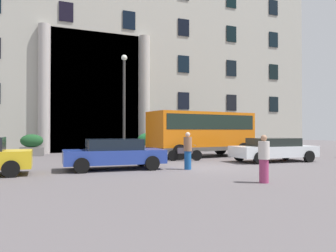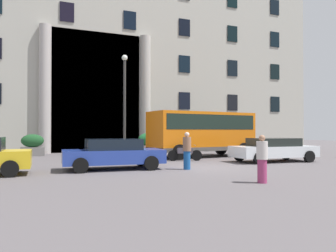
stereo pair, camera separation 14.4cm
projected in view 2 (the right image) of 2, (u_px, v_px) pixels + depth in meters
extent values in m
cube|color=#5A5457|center=(207.00, 169.00, 15.13)|extent=(80.00, 64.00, 0.12)
cube|color=#ADAA9D|center=(117.00, 45.00, 31.44)|extent=(37.40, 9.00, 19.64)
cube|color=black|center=(97.00, 92.00, 26.26)|extent=(6.94, 0.12, 9.58)
cylinder|color=#AEA6A2|center=(45.00, 89.00, 24.48)|extent=(0.88, 0.88, 9.58)
cylinder|color=#AAA59D|center=(145.00, 93.00, 27.46)|extent=(0.88, 0.88, 9.58)
cube|color=black|center=(185.00, 101.00, 29.07)|extent=(1.06, 0.08, 1.50)
cube|color=black|center=(233.00, 103.00, 30.98)|extent=(1.06, 0.08, 1.50)
cube|color=black|center=(275.00, 104.00, 32.88)|extent=(1.06, 0.08, 1.50)
cube|color=black|center=(184.00, 64.00, 29.12)|extent=(1.06, 0.08, 1.50)
cube|color=black|center=(232.00, 68.00, 31.02)|extent=(1.06, 0.08, 1.50)
cube|color=black|center=(275.00, 72.00, 32.93)|extent=(1.06, 0.08, 1.50)
cube|color=black|center=(67.00, 12.00, 25.35)|extent=(1.06, 0.08, 1.50)
cube|color=black|center=(130.00, 20.00, 27.26)|extent=(1.06, 0.08, 1.50)
cube|color=black|center=(184.00, 28.00, 29.16)|extent=(1.06, 0.08, 1.50)
cube|color=black|center=(232.00, 34.00, 31.07)|extent=(1.06, 0.08, 1.50)
cube|color=black|center=(275.00, 39.00, 32.97)|extent=(1.06, 0.08, 1.50)
cube|color=black|center=(232.00, 0.00, 31.12)|extent=(1.06, 0.08, 1.50)
cube|color=black|center=(275.00, 7.00, 33.02)|extent=(1.06, 0.08, 1.50)
cube|color=orange|center=(202.00, 131.00, 21.27)|extent=(7.13, 3.08, 2.41)
cube|color=black|center=(202.00, 122.00, 21.28)|extent=(6.72, 3.07, 0.92)
cube|color=black|center=(243.00, 126.00, 22.90)|extent=(0.27, 1.98, 1.14)
cube|color=#4C4844|center=(202.00, 148.00, 21.26)|extent=(7.13, 3.12, 0.24)
cylinder|color=black|center=(221.00, 148.00, 23.45)|extent=(0.92, 0.37, 0.90)
cylinder|color=black|center=(244.00, 150.00, 21.38)|extent=(0.92, 0.37, 0.90)
cylinder|color=black|center=(160.00, 150.00, 21.13)|extent=(0.92, 0.37, 0.90)
cylinder|color=black|center=(179.00, 152.00, 19.06)|extent=(0.92, 0.37, 0.90)
cylinder|color=#939B16|center=(243.00, 135.00, 24.44)|extent=(0.08, 0.08, 2.79)
cube|color=yellow|center=(244.00, 119.00, 24.43)|extent=(0.44, 0.03, 0.60)
cube|color=gray|center=(148.00, 149.00, 25.40)|extent=(1.56, 0.83, 0.55)
ellipsoid|color=#1C6030|center=(148.00, 139.00, 25.41)|extent=(1.50, 0.75, 0.95)
cube|color=slate|center=(32.00, 152.00, 21.98)|extent=(1.49, 0.84, 0.58)
ellipsoid|color=#1B4923|center=(33.00, 141.00, 21.99)|extent=(1.43, 0.76, 0.87)
cube|color=slate|center=(213.00, 148.00, 27.51)|extent=(1.57, 0.93, 0.46)
ellipsoid|color=#164F2B|center=(213.00, 139.00, 27.52)|extent=(1.51, 0.83, 0.99)
cube|color=#263E9A|center=(113.00, 156.00, 14.45)|extent=(4.39, 2.15, 0.59)
cube|color=black|center=(113.00, 144.00, 14.46)|extent=(2.41, 1.80, 0.47)
cylinder|color=black|center=(140.00, 159.00, 15.81)|extent=(0.63, 0.24, 0.62)
cylinder|color=black|center=(151.00, 163.00, 14.02)|extent=(0.63, 0.24, 0.62)
cylinder|color=black|center=(78.00, 161.00, 14.86)|extent=(0.63, 0.24, 0.62)
cylinder|color=black|center=(81.00, 165.00, 13.08)|extent=(0.63, 0.24, 0.62)
cylinder|color=black|center=(14.00, 164.00, 13.52)|extent=(0.63, 0.22, 0.62)
cylinder|color=black|center=(10.00, 169.00, 11.93)|extent=(0.63, 0.22, 0.62)
cube|color=white|center=(273.00, 151.00, 17.98)|extent=(4.68, 2.19, 0.58)
cube|color=black|center=(273.00, 142.00, 17.98)|extent=(2.57, 1.82, 0.43)
cylinder|color=black|center=(286.00, 154.00, 19.36)|extent=(0.63, 0.24, 0.62)
cylinder|color=black|center=(309.00, 157.00, 17.58)|extent=(0.63, 0.24, 0.62)
cylinder|color=black|center=(239.00, 155.00, 18.37)|extent=(0.63, 0.24, 0.62)
cylinder|color=black|center=(259.00, 158.00, 16.58)|extent=(0.63, 0.24, 0.62)
cylinder|color=black|center=(197.00, 155.00, 18.53)|extent=(0.60, 0.27, 0.60)
cylinder|color=black|center=(173.00, 156.00, 18.39)|extent=(0.61, 0.28, 0.60)
cube|color=#4B444E|center=(185.00, 150.00, 18.46)|extent=(0.89, 0.47, 0.32)
cube|color=black|center=(182.00, 147.00, 18.45)|extent=(0.56, 0.34, 0.12)
cylinder|color=#A5A5A8|center=(195.00, 145.00, 18.53)|extent=(0.18, 0.54, 0.03)
cylinder|color=black|center=(284.00, 153.00, 20.79)|extent=(0.61, 0.23, 0.60)
cylinder|color=black|center=(269.00, 154.00, 19.95)|extent=(0.61, 0.25, 0.60)
cube|color=#B51610|center=(276.00, 149.00, 20.37)|extent=(0.96, 0.43, 0.32)
cube|color=black|center=(274.00, 146.00, 20.27)|extent=(0.55, 0.31, 0.12)
cylinder|color=#A5A5A8|center=(282.00, 144.00, 20.73)|extent=(0.15, 0.54, 0.03)
cylinder|color=#184C92|center=(187.00, 160.00, 14.38)|extent=(0.30, 0.30, 0.80)
cylinder|color=#875E46|center=(187.00, 144.00, 14.39)|extent=(0.36, 0.36, 0.62)
sphere|color=#D4AF96|center=(187.00, 135.00, 14.39)|extent=(0.21, 0.21, 0.21)
cylinder|color=#9F3664|center=(262.00, 171.00, 10.66)|extent=(0.30, 0.30, 0.76)
cylinder|color=beige|center=(262.00, 150.00, 10.67)|extent=(0.36, 0.36, 0.59)
sphere|color=#A57657|center=(262.00, 138.00, 10.68)|extent=(0.20, 0.20, 0.20)
cylinder|color=#363532|center=(125.00, 108.00, 22.92)|extent=(0.18, 0.18, 6.58)
sphere|color=white|center=(125.00, 58.00, 22.97)|extent=(0.40, 0.40, 0.40)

